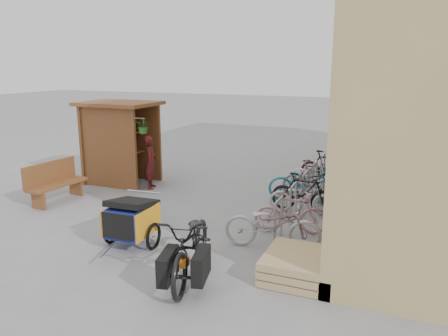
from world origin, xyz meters
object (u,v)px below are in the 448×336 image
at_px(bike_1, 291,213).
at_px(bike_4, 305,182).
at_px(shopping_carts, 354,155).
at_px(cargo_bike, 192,246).
at_px(child_trailer, 131,218).
at_px(pallet_stack, 296,265).
at_px(bike_0, 273,224).
at_px(bike_6, 319,174).
at_px(bike_3, 303,193).
at_px(kiosk, 118,131).
at_px(bike_7, 327,168).
at_px(bike_2, 302,197).
at_px(person_kiosk, 151,162).
at_px(bench, 55,181).
at_px(bike_5, 315,178).

relative_size(bike_1, bike_4, 0.82).
distance_m(shopping_carts, cargo_bike, 8.68).
bearing_deg(child_trailer, pallet_stack, -4.19).
xyz_separation_m(bike_0, bike_1, (0.13, 0.88, -0.03)).
distance_m(pallet_stack, bike_6, 5.50).
bearing_deg(bike_3, kiosk, 89.56).
bearing_deg(bike_3, bike_6, 6.66).
bearing_deg(bike_6, bike_4, 171.98).
relative_size(bike_3, bike_7, 0.96).
distance_m(cargo_bike, bike_4, 4.96).
xyz_separation_m(kiosk, bike_7, (5.75, 2.13, -1.05)).
distance_m(bike_1, bike_4, 2.36).
xyz_separation_m(shopping_carts, bike_0, (-0.69, -6.87, -0.10)).
xyz_separation_m(bike_2, bike_7, (0.11, 2.82, 0.10)).
relative_size(child_trailer, person_kiosk, 1.13).
distance_m(bench, bike_6, 7.12).
bearing_deg(bike_0, bike_3, -11.54).
distance_m(child_trailer, cargo_bike, 1.84).
height_order(bike_5, bike_6, bike_5).
distance_m(bench, bike_4, 6.41).
bearing_deg(bike_2, person_kiosk, 75.92).
xyz_separation_m(bike_4, bike_5, (0.19, 0.40, 0.03)).
height_order(child_trailer, bike_7, bike_7).
bearing_deg(child_trailer, person_kiosk, 113.66).
bearing_deg(person_kiosk, cargo_bike, -165.42).
distance_m(kiosk, pallet_stack, 7.50).
bearing_deg(bike_4, bench, 97.87).
distance_m(pallet_stack, bike_4, 4.29).
bearing_deg(bike_4, bike_5, -41.06).
bearing_deg(bike_2, bike_1, 175.58).
xyz_separation_m(cargo_bike, bike_6, (0.91, 6.15, -0.14)).
xyz_separation_m(bench, bike_2, (6.05, 1.51, -0.13)).
distance_m(bike_5, bike_6, 0.85).
distance_m(pallet_stack, bike_1, 1.95).
distance_m(shopping_carts, bike_0, 6.91).
bearing_deg(bike_6, bike_7, -14.98).
relative_size(pallet_stack, bike_5, 0.70).
relative_size(bike_0, bike_3, 1.16).
xyz_separation_m(child_trailer, cargo_bike, (1.68, -0.75, 0.02)).
xyz_separation_m(kiosk, bike_4, (5.48, 0.34, -1.06)).
height_order(kiosk, bike_7, kiosk).
bearing_deg(person_kiosk, bike_6, -92.41).
distance_m(kiosk, child_trailer, 4.96).
bearing_deg(pallet_stack, bike_2, 101.29).
bearing_deg(bike_1, bike_2, -11.27).
bearing_deg(cargo_bike, child_trailer, 142.69).
distance_m(shopping_carts, child_trailer, 8.44).
bearing_deg(bike_0, child_trailer, 99.90).
height_order(pallet_stack, cargo_bike, cargo_bike).
bearing_deg(bike_1, bike_6, -12.87).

